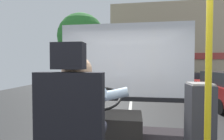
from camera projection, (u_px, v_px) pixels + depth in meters
ground at (132, 94)px, 10.31m from camera, size 18.00×44.00×0.06m
bus_driver at (80, 115)px, 1.36m from camera, size 0.79×0.59×0.78m
steering_console at (106, 125)px, 2.55m from camera, size 1.10×0.98×0.85m
handrail_pole at (209, 69)px, 1.19m from camera, size 0.04×0.04×2.27m
fare_box at (199, 128)px, 1.76m from camera, size 0.24×0.26×0.97m
windshield_panel at (125, 71)px, 3.15m from camera, size 2.50×0.08×1.48m
street_tree at (81, 37)px, 11.24m from camera, size 3.18×3.18×5.26m
shop_building at (171, 45)px, 17.97m from camera, size 12.83×4.12×7.93m
parked_car_black at (188, 80)px, 12.20m from camera, size 1.95×3.97×1.22m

